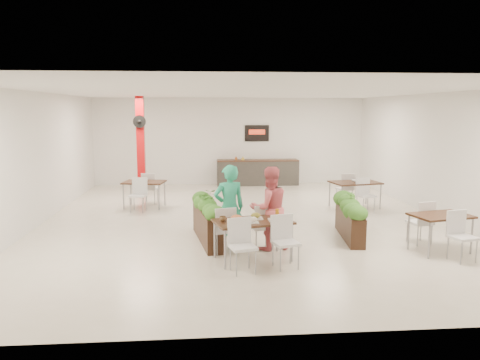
# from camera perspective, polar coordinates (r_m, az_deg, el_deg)

# --- Properties ---
(ground) EXTENTS (12.00, 12.00, 0.00)m
(ground) POSITION_cam_1_polar(r_m,az_deg,el_deg) (11.78, 0.57, -5.04)
(ground) COLOR beige
(ground) RESTS_ON ground
(room_shell) EXTENTS (10.10, 12.10, 3.22)m
(room_shell) POSITION_cam_1_polar(r_m,az_deg,el_deg) (11.47, 0.58, 4.74)
(room_shell) COLOR white
(room_shell) RESTS_ON ground
(red_column) EXTENTS (0.40, 0.41, 3.20)m
(red_column) POSITION_cam_1_polar(r_m,az_deg,el_deg) (15.36, -11.99, 4.17)
(red_column) COLOR #A90B0E
(red_column) RESTS_ON ground
(service_counter) EXTENTS (3.00, 0.64, 2.20)m
(service_counter) POSITION_cam_1_polar(r_m,az_deg,el_deg) (17.33, 2.15, 1.01)
(service_counter) COLOR #2F2C29
(service_counter) RESTS_ON ground
(main_table) EXTENTS (1.57, 1.86, 0.92)m
(main_table) POSITION_cam_1_polar(r_m,az_deg,el_deg) (8.68, 1.53, -5.70)
(main_table) COLOR #321D10
(main_table) RESTS_ON ground
(diner_man) EXTENTS (0.71, 0.55, 1.71)m
(diner_man) POSITION_cam_1_polar(r_m,az_deg,el_deg) (9.23, -1.33, -3.41)
(diner_man) COLOR #27AC82
(diner_man) RESTS_ON ground
(diner_woman) EXTENTS (0.94, 0.81, 1.67)m
(diner_woman) POSITION_cam_1_polar(r_m,az_deg,el_deg) (9.32, 3.60, -3.45)
(diner_woman) COLOR #E96770
(diner_woman) RESTS_ON ground
(planter_left) EXTENTS (0.66, 2.14, 1.13)m
(planter_left) POSITION_cam_1_polar(r_m,az_deg,el_deg) (9.94, -3.98, -4.47)
(planter_left) COLOR black
(planter_left) RESTS_ON ground
(planter_right) EXTENTS (0.57, 1.92, 1.00)m
(planter_right) POSITION_cam_1_polar(r_m,az_deg,el_deg) (10.45, 13.24, -4.24)
(planter_right) COLOR black
(planter_right) RESTS_ON ground
(side_table_a) EXTENTS (1.25, 1.67, 0.92)m
(side_table_a) POSITION_cam_1_polar(r_m,az_deg,el_deg) (13.59, -11.60, -0.69)
(side_table_a) COLOR #321D10
(side_table_a) RESTS_ON ground
(side_table_b) EXTENTS (1.46, 1.67, 0.92)m
(side_table_b) POSITION_cam_1_polar(r_m,az_deg,el_deg) (13.65, 13.84, -0.67)
(side_table_b) COLOR #321D10
(side_table_b) RESTS_ON ground
(side_table_c) EXTENTS (1.23, 1.67, 0.92)m
(side_table_c) POSITION_cam_1_polar(r_m,az_deg,el_deg) (9.97, 23.25, -4.64)
(side_table_c) COLOR #321D10
(side_table_c) RESTS_ON ground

